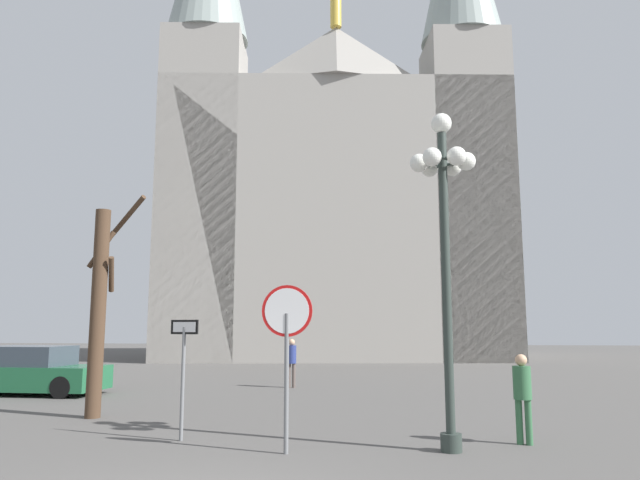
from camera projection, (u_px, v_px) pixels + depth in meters
The scene contains 8 objects.
cathedral at pixel (334, 196), 39.67m from camera, with size 23.01×16.10×33.61m.
stop_sign at pixel (287, 332), 9.97m from camera, with size 0.88×0.08×2.79m.
one_way_arrow_sign at pixel (183, 362), 11.00m from camera, with size 0.60×0.23×2.21m.
street_lamp at pixel (444, 218), 10.41m from camera, with size 1.17×1.06×5.93m.
bare_tree at pixel (100, 305), 13.84m from camera, with size 1.38×1.16×5.28m.
parked_car_near_green at pixel (32, 372), 18.11m from camera, with size 4.30×1.94×1.47m.
pedestrian_walking at pixel (522, 390), 10.57m from camera, with size 0.32×0.32×1.59m.
pedestrian_standing at pixel (292, 358), 20.11m from camera, with size 0.32×0.32×1.64m.
Camera 1 is at (2.37, -6.33, 2.11)m, focal length 32.92 mm.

